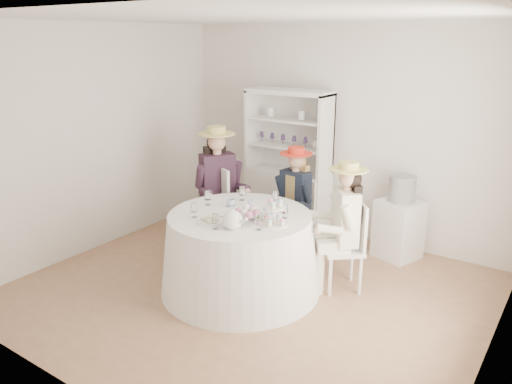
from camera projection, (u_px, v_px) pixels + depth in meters
The scene contains 23 objects.
ground at pixel (251, 290), 5.21m from camera, with size 4.50×4.50×0.00m, color #8A6245.
ceiling at pixel (250, 17), 4.40m from camera, with size 4.50×4.50×0.00m, color white.
wall_back at pixel (340, 133), 6.38m from camera, with size 4.50×4.50×0.00m, color silver.
wall_front at pixel (73, 227), 3.23m from camera, with size 4.50×4.50×0.00m, color silver.
wall_left at pixel (98, 139), 6.02m from camera, with size 4.50×4.50×0.00m, color silver.
wall_right at pixel (505, 208), 3.59m from camera, with size 4.50×4.50×0.00m, color silver.
tea_table at pixel (240, 253), 5.12m from camera, with size 1.65×1.65×0.83m.
hutch at pixel (288, 182), 6.66m from camera, with size 1.15×0.49×1.89m.
side_table at pixel (398, 229), 5.91m from camera, with size 0.45×0.45×0.70m, color silver.
hatbox at pixel (402, 189), 5.76m from camera, with size 0.31×0.31×0.31m, color black.
guest_left at pixel (218, 183), 5.94m from camera, with size 0.66×0.61×1.54m.
guest_mid at pixel (294, 196), 5.83m from camera, with size 0.50×0.52×1.33m.
guest_right at pixel (344, 219), 5.03m from camera, with size 0.59×0.57×1.37m.
spare_chair at pixel (230, 205), 6.07m from camera, with size 0.59×0.59×1.06m.
teacup_a at pixel (231, 203), 5.21m from camera, with size 0.09×0.09×0.07m, color white.
teacup_b at pixel (251, 204), 5.21m from camera, with size 0.06×0.06×0.06m, color white.
teacup_c at pixel (267, 211), 4.98m from camera, with size 0.09×0.09×0.07m, color white.
flower_bowl at pixel (258, 216), 4.86m from camera, with size 0.20×0.20×0.05m, color white.
flower_arrangement at pixel (249, 212), 4.77m from camera, with size 0.20×0.20×0.08m.
table_teapot at pixel (233, 220), 4.60m from camera, with size 0.26×0.19×0.20m.
sandwich_plate at pixel (210, 221), 4.77m from camera, with size 0.27×0.27×0.06m.
cupcake_stand at pixel (274, 216), 4.69m from camera, with size 0.26×0.26×0.24m.
stemware_set at pixel (240, 207), 4.97m from camera, with size 0.96×0.96×0.15m.
Camera 1 is at (2.69, -3.81, 2.53)m, focal length 35.00 mm.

